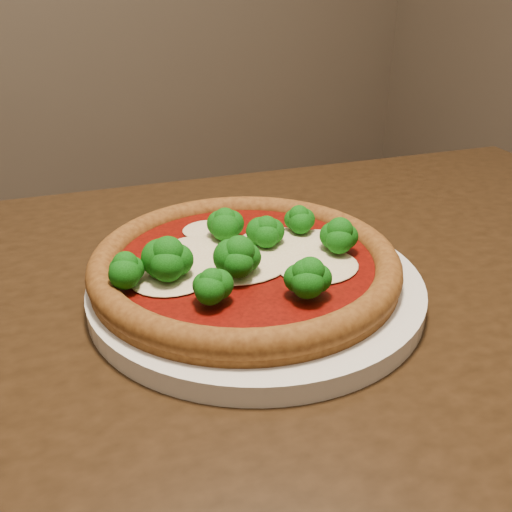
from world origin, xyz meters
TOP-DOWN VIEW (x-y plane):
  - dining_table at (0.02, -0.03)m, footprint 1.20×0.95m
  - plate at (0.04, 0.02)m, footprint 0.30×0.30m
  - pizza at (0.03, 0.03)m, footprint 0.28×0.28m

SIDE VIEW (x-z plane):
  - dining_table at x=0.02m, z-range 0.27..1.02m
  - plate at x=0.04m, z-range 0.75..0.77m
  - pizza at x=0.03m, z-range 0.75..0.81m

